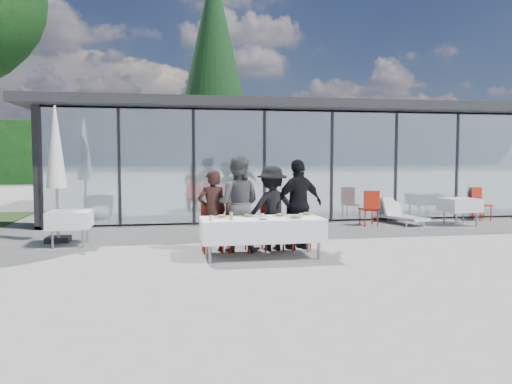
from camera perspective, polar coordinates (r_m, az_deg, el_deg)
The scene contains 27 objects.
ground at distance 9.84m, azimuth -0.40°, elevation -7.00°, with size 90.00×90.00×0.00m, color gray.
pavilion at distance 18.05m, azimuth 1.45°, elevation 4.86°, with size 14.80×8.80×3.44m.
treeline at distance 37.52m, azimuth -10.80°, elevation 4.42°, with size 62.50×2.00×4.40m.
dining_table at distance 9.32m, azimuth 0.67°, elevation -4.26°, with size 2.26×0.96×0.75m.
diner_a at distance 9.87m, azimuth -5.03°, elevation -2.20°, with size 0.59×0.59×1.62m, color black.
diner_chair_a at distance 9.93m, azimuth -5.03°, elevation -3.76°, with size 0.44×0.44×0.97m.
diner_b at distance 9.92m, azimuth -2.13°, elevation -1.35°, with size 0.93×0.93×1.90m, color #505050.
diner_chair_b at distance 9.99m, azimuth -2.15°, elevation -3.70°, with size 0.44×0.44×0.97m.
diner_c at distance 10.05m, azimuth 1.84°, elevation -1.86°, with size 1.10×1.10×1.70m, color black.
diner_chair_c at distance 10.11m, azimuth 1.80°, elevation -3.61°, with size 0.44×0.44×0.97m.
diner_d at distance 10.17m, azimuth 4.91°, elevation -1.42°, with size 1.08×1.08×1.84m, color black.
diner_chair_d at distance 10.24m, azimuth 4.85°, elevation -3.52°, with size 0.44×0.44×0.97m.
plate_a at distance 9.27m, azimuth -3.96°, elevation -2.84°, with size 0.29×0.29×0.07m.
plate_b at distance 9.36m, azimuth -0.94°, elevation -2.76°, with size 0.29×0.29×0.07m.
plate_c at distance 9.45m, azimuth 2.74°, elevation -2.71°, with size 0.29×0.29×0.07m.
plate_d at distance 9.69m, azimuth 5.79°, elevation -2.55°, with size 0.29×0.29×0.07m.
plate_extra at distance 9.14m, azimuth 4.45°, elevation -2.94°, with size 0.29×0.29×0.07m.
juice_bottle at distance 8.97m, azimuth -2.86°, elevation -2.76°, with size 0.06×0.06×0.14m, color #83AA46.
drinking_glasses at distance 9.04m, azimuth 0.30°, elevation -2.84°, with size 1.73×0.22×0.10m.
folded_eyeglasses at distance 8.98m, azimuth 0.82°, elevation -3.16°, with size 0.14×0.03×0.01m, color black.
spare_table_left at distance 11.30m, azimuth -20.49°, elevation -2.97°, with size 0.86×0.86×0.74m.
spare_table_right at distance 14.90m, azimuth 22.31°, elevation -1.39°, with size 0.86×0.86×0.74m.
spare_chair_a at distance 16.28m, azimuth 24.18°, elevation -1.07°, with size 0.54×0.54×0.97m.
spare_chair_b at distance 13.92m, azimuth 12.90°, elevation -1.62°, with size 0.46×0.46×0.97m.
market_umbrella at distance 11.80m, azimuth -21.90°, elevation 3.95°, with size 0.50×0.50×3.00m.
lounger at distance 14.70m, azimuth 16.27°, elevation -2.48°, with size 0.97×1.45×0.72m.
conifer_tree at distance 22.99m, azimuth -4.85°, elevation 14.29°, with size 4.00×4.00×10.50m.
Camera 1 is at (-1.65, -9.52, 1.88)m, focal length 35.00 mm.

